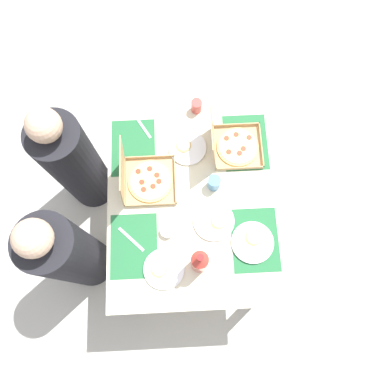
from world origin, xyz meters
name	(u,v)px	position (x,y,z in m)	size (l,w,h in m)	color
ground_plane	(192,219)	(0.00, 0.00, 0.00)	(6.00, 6.00, 0.00)	beige
dining_table	(192,197)	(0.00, 0.00, 0.62)	(1.31, 0.97, 0.74)	#3F3328
placemat_near_left	(255,240)	(-0.29, -0.34, 0.74)	(0.36, 0.26, 0.00)	#236638
placemat_near_right	(246,142)	(0.29, -0.34, 0.74)	(0.36, 0.26, 0.00)	#236638
placemat_far_left	(134,246)	(-0.29, 0.34, 0.74)	(0.36, 0.26, 0.00)	#236638
placemat_far_right	(133,147)	(0.29, 0.34, 0.74)	(0.36, 0.26, 0.00)	#236638
pizza_box_center	(232,145)	(0.26, -0.25, 0.79)	(0.28, 0.32, 0.32)	tan
pizza_box_corner_right	(144,179)	(0.07, 0.27, 0.79)	(0.30, 0.30, 0.33)	tan
plate_far_left	(253,242)	(-0.31, -0.32, 0.75)	(0.23, 0.23, 0.03)	white
plate_near_left	(164,269)	(-0.43, 0.18, 0.75)	(0.22, 0.22, 0.03)	white
plate_far_right	(187,148)	(0.27, 0.02, 0.75)	(0.22, 0.22, 0.03)	white
plate_middle	(214,221)	(-0.18, -0.12, 0.75)	(0.23, 0.23, 0.03)	white
soda_bottle	(200,262)	(-0.41, -0.02, 0.87)	(0.09, 0.09, 0.32)	#B2382D
cup_clear_right	(197,106)	(0.53, -0.05, 0.78)	(0.07, 0.07, 0.09)	#BF4742
cup_spare	(214,183)	(0.03, -0.13, 0.79)	(0.07, 0.07, 0.10)	teal
condiment_bowl	(167,231)	(-0.22, 0.15, 0.76)	(0.08, 0.08, 0.04)	white
fork_by_near_left	(131,239)	(-0.26, 0.35, 0.74)	(0.19, 0.02, 0.01)	#B7B7BC
fork_by_near_right	(142,126)	(0.43, 0.28, 0.74)	(0.19, 0.02, 0.01)	#B7B7BC
diner_left_seat	(70,254)	(-0.29, 0.75, 0.54)	(0.32, 0.32, 1.20)	black
diner_right_seat	(75,163)	(0.29, 0.75, 0.52)	(0.32, 0.32, 1.16)	black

